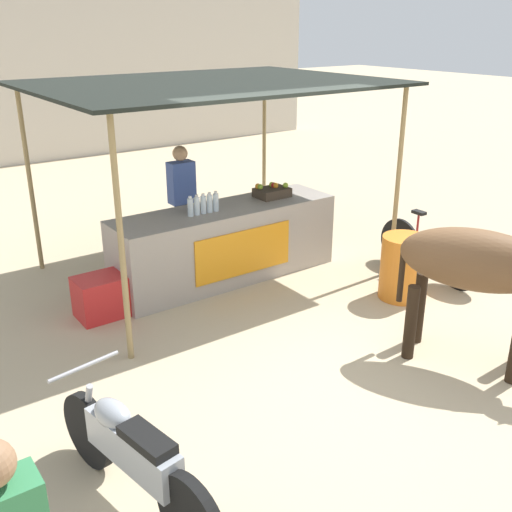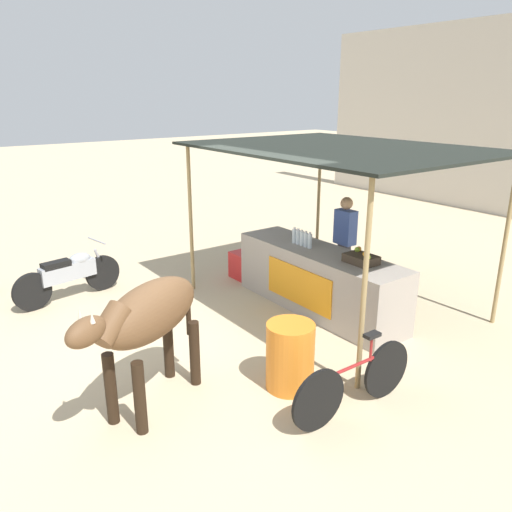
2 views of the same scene
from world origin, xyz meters
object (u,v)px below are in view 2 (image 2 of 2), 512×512
object	(u,v)px
fruit_crate	(361,258)
cow	(148,317)
cooler_box	(247,266)
vendor_behind_counter	(344,246)
water_barrel	(290,356)
motorcycle_parked	(70,274)
bicycle_leaning	(355,382)
stall_counter	(318,280)

from	to	relation	value
fruit_crate	cow	distance (m)	3.22
cooler_box	cow	bearing A→B (deg)	-50.22
vendor_behind_counter	water_barrel	size ratio (longest dim) A/B	2.11
motorcycle_parked	bicycle_leaning	distance (m)	5.07
fruit_crate	water_barrel	world-z (taller)	fruit_crate
cooler_box	bicycle_leaning	xyz separation A→B (m)	(3.91, -1.41, 0.11)
fruit_crate	cooler_box	xyz separation A→B (m)	(-2.52, -0.15, -0.79)
cooler_box	bicycle_leaning	bearing A→B (deg)	-19.84
cow	bicycle_leaning	world-z (taller)	cow
water_barrel	motorcycle_parked	size ratio (longest dim) A/B	0.44
motorcycle_parked	cooler_box	bearing A→B (deg)	71.74
cooler_box	cow	size ratio (longest dim) A/B	0.34
vendor_behind_counter	bicycle_leaning	size ratio (longest dim) A/B	0.99
cooler_box	bicycle_leaning	size ratio (longest dim) A/B	0.36
cow	vendor_behind_counter	bearing A→B (deg)	104.52
water_barrel	bicycle_leaning	distance (m)	0.80
fruit_crate	cow	size ratio (longest dim) A/B	0.25
water_barrel	motorcycle_parked	world-z (taller)	motorcycle_parked
stall_counter	vendor_behind_counter	world-z (taller)	vendor_behind_counter
stall_counter	cow	world-z (taller)	cow
cooler_box	vendor_behind_counter	bearing A→B (deg)	28.96
cow	bicycle_leaning	distance (m)	2.25
water_barrel	cow	xyz separation A→B (m)	(-0.60, -1.41, 0.64)
stall_counter	cooler_box	xyz separation A→B (m)	(-1.74, -0.10, -0.24)
cow	motorcycle_parked	world-z (taller)	cow
stall_counter	fruit_crate	size ratio (longest dim) A/B	6.82
fruit_crate	motorcycle_parked	world-z (taller)	fruit_crate
bicycle_leaning	cooler_box	bearing A→B (deg)	160.16
motorcycle_parked	bicycle_leaning	bearing A→B (deg)	16.64
stall_counter	fruit_crate	bearing A→B (deg)	4.24
water_barrel	fruit_crate	bearing A→B (deg)	109.24
water_barrel	bicycle_leaning	world-z (taller)	bicycle_leaning
fruit_crate	water_barrel	size ratio (longest dim) A/B	0.56
fruit_crate	cooler_box	bearing A→B (deg)	-176.48
stall_counter	vendor_behind_counter	size ratio (longest dim) A/B	1.82
motorcycle_parked	vendor_behind_counter	bearing A→B (deg)	56.25
motorcycle_parked	water_barrel	bearing A→B (deg)	16.47
stall_counter	fruit_crate	xyz separation A→B (m)	(0.78, 0.06, 0.55)
cooler_box	motorcycle_parked	xyz separation A→B (m)	(-0.94, -2.86, 0.19)
water_barrel	cow	world-z (taller)	cow
cooler_box	motorcycle_parked	size ratio (longest dim) A/B	0.34
water_barrel	cow	size ratio (longest dim) A/B	0.44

